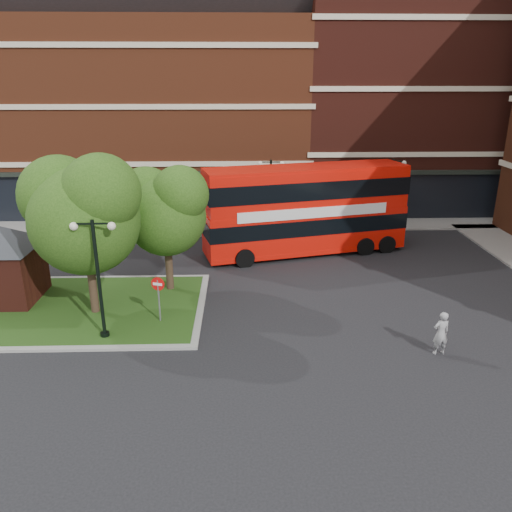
{
  "coord_description": "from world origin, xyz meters",
  "views": [
    {
      "loc": [
        0.07,
        -17.86,
        9.95
      ],
      "look_at": [
        0.73,
        4.42,
        2.0
      ],
      "focal_mm": 35.0,
      "sensor_mm": 36.0,
      "label": 1
    }
  ],
  "objects_px": {
    "bus": "(306,204)",
    "woman": "(441,333)",
    "car_white": "(360,217)",
    "car_silver": "(216,225)"
  },
  "relations": [
    {
      "from": "car_white",
      "to": "car_silver",
      "type": "bearing_deg",
      "value": 106.38
    },
    {
      "from": "bus",
      "to": "car_silver",
      "type": "distance_m",
      "value": 7.18
    },
    {
      "from": "bus",
      "to": "car_silver",
      "type": "height_order",
      "value": "bus"
    },
    {
      "from": "bus",
      "to": "car_silver",
      "type": "xyz_separation_m",
      "value": [
        -5.53,
        3.92,
        -2.37
      ]
    },
    {
      "from": "woman",
      "to": "car_white",
      "type": "relative_size",
      "value": 0.42
    },
    {
      "from": "woman",
      "to": "car_silver",
      "type": "xyz_separation_m",
      "value": [
        -9.25,
        15.83,
        -0.25
      ]
    },
    {
      "from": "car_white",
      "to": "woman",
      "type": "bearing_deg",
      "value": -175.03
    },
    {
      "from": "bus",
      "to": "woman",
      "type": "relative_size",
      "value": 6.99
    },
    {
      "from": "car_silver",
      "to": "car_white",
      "type": "distance_m",
      "value": 10.27
    },
    {
      "from": "woman",
      "to": "car_silver",
      "type": "height_order",
      "value": "woman"
    }
  ]
}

